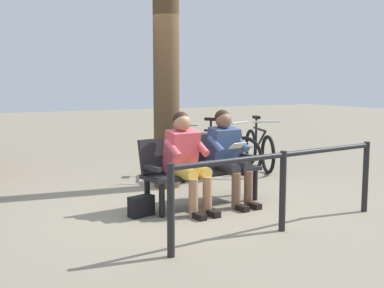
% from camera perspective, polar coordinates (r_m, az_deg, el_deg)
% --- Properties ---
extents(ground_plane, '(40.00, 40.00, 0.00)m').
position_cam_1_polar(ground_plane, '(6.40, -0.08, -6.90)').
color(ground_plane, gray).
extents(bench, '(1.64, 0.64, 0.87)m').
position_cam_1_polar(bench, '(6.29, 0.90, -2.43)').
color(bench, black).
rests_on(bench, ground).
extents(person_reading, '(0.52, 0.79, 1.20)m').
position_cam_1_polar(person_reading, '(6.33, 4.11, -0.94)').
color(person_reading, '#334772').
rests_on(person_reading, ground).
extents(person_companion, '(0.52, 0.79, 1.20)m').
position_cam_1_polar(person_companion, '(5.95, -0.69, -1.45)').
color(person_companion, '#D84C59').
rests_on(person_companion, ground).
extents(handbag, '(0.32, 0.21, 0.24)m').
position_cam_1_polar(handbag, '(5.83, -5.87, -7.13)').
color(handbag, black).
rests_on(handbag, ground).
extents(tree_trunk, '(0.38, 0.38, 3.53)m').
position_cam_1_polar(tree_trunk, '(7.26, -2.98, 8.82)').
color(tree_trunk, '#4C3823').
rests_on(tree_trunk, ground).
extents(litter_bin, '(0.35, 0.35, 0.75)m').
position_cam_1_polar(litter_bin, '(7.80, 0.62, -1.50)').
color(litter_bin, slate).
rests_on(litter_bin, ground).
extents(bicycle_blue, '(0.67, 1.60, 0.94)m').
position_cam_1_polar(bicycle_blue, '(8.93, 7.71, -0.54)').
color(bicycle_blue, black).
rests_on(bicycle_blue, ground).
extents(bicycle_silver, '(0.76, 1.56, 0.94)m').
position_cam_1_polar(bicycle_silver, '(8.50, 3.18, -0.88)').
color(bicycle_silver, black).
rests_on(bicycle_silver, ground).
extents(bicycle_green, '(0.76, 1.56, 0.94)m').
position_cam_1_polar(bicycle_green, '(8.20, -1.31, -1.18)').
color(bicycle_green, black).
rests_on(bicycle_green, ground).
extents(railing_fence, '(2.81, 0.33, 0.85)m').
position_cam_1_polar(railing_fence, '(5.24, 10.44, -3.70)').
color(railing_fence, black).
rests_on(railing_fence, ground).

